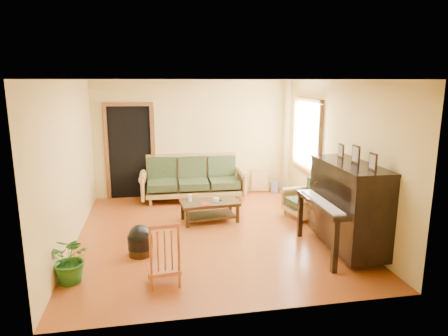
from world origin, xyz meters
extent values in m
plane|color=#692B0D|center=(0.00, 0.00, 0.00)|extent=(5.00, 5.00, 0.00)
cube|color=black|center=(-1.45, 2.48, 1.02)|extent=(1.08, 0.16, 2.05)
cube|color=white|center=(2.21, 1.30, 1.50)|extent=(0.12, 1.36, 1.46)
cube|color=olive|center=(-0.10, 2.06, 0.49)|extent=(2.29, 1.00, 0.97)
cube|color=black|center=(0.05, 0.59, 0.19)|extent=(1.12, 0.68, 0.39)
cube|color=olive|center=(1.89, 0.48, 0.39)|extent=(0.89, 0.92, 0.78)
cube|color=black|center=(1.96, -1.10, 0.69)|extent=(0.94, 1.58, 1.39)
cylinder|color=black|center=(-1.19, -0.71, 0.18)|extent=(0.49, 0.49, 0.35)
cube|color=brown|center=(-0.87, -1.65, 0.43)|extent=(0.45, 0.48, 0.87)
cube|color=#BD853F|center=(1.52, 2.41, 0.28)|extent=(0.43, 0.18, 0.56)
cylinder|color=#314D94|center=(1.86, 2.31, 0.13)|extent=(0.22, 0.22, 0.25)
imported|color=#215418|center=(-2.05, -1.41, 0.33)|extent=(0.71, 0.66, 0.66)
imported|color=maroon|center=(-0.12, 0.38, 0.40)|extent=(0.19, 0.23, 0.02)
cylinder|color=white|center=(-0.30, 0.67, 0.45)|extent=(0.10, 0.10, 0.13)
cylinder|color=white|center=(0.18, 0.58, 0.42)|extent=(0.12, 0.12, 0.07)
cube|color=black|center=(0.22, 0.60, 0.39)|extent=(0.14, 0.08, 0.01)
camera|label=1|loc=(-0.95, -6.48, 2.58)|focal=32.00mm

